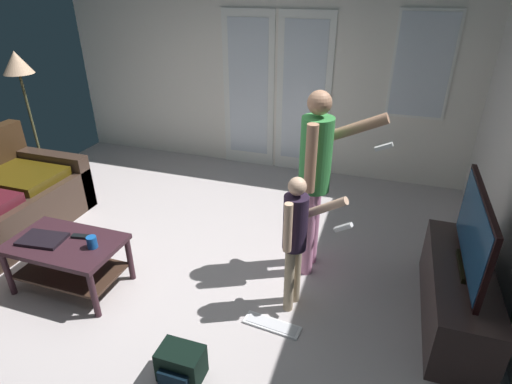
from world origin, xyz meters
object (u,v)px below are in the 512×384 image
laptop_closed (42,239)px  cup_near_edge (92,242)px  tv_remote_black (82,237)px  coffee_table (67,254)px  backpack (181,364)px  floor_lamp (19,72)px  person_adult (317,170)px  flat_screen_tv (474,233)px  loose_keyboard (272,325)px  tv_stand (457,294)px  person_child (296,234)px

laptop_closed → cup_near_edge: bearing=-0.6°
tv_remote_black → coffee_table: bearing=-146.1°
backpack → laptop_closed: size_ratio=0.82×
floor_lamp → tv_remote_black: 2.41m
person_adult → laptop_closed: person_adult is taller
flat_screen_tv → floor_lamp: size_ratio=0.65×
laptop_closed → flat_screen_tv: bearing=4.5°
person_adult → loose_keyboard: 1.26m
person_adult → tv_remote_black: size_ratio=9.51×
coffee_table → tv_remote_black: size_ratio=5.34×
floor_lamp → person_adult: bearing=-9.5°
laptop_closed → cup_near_edge: size_ratio=3.62×
floor_lamp → loose_keyboard: bearing=-22.5°
flat_screen_tv → person_adult: bearing=165.9°
cup_near_edge → tv_remote_black: bearing=153.7°
tv_stand → backpack: bearing=-147.0°
backpack → tv_remote_black: (-1.20, 0.63, 0.35)m
coffee_table → tv_stand: tv_stand is taller
person_adult → loose_keyboard: person_adult is taller
coffee_table → floor_lamp: 2.45m
person_adult → laptop_closed: (-2.04, -0.93, -0.51)m
cup_near_edge → tv_stand: bearing=12.0°
floor_lamp → tv_remote_black: size_ratio=9.67×
backpack → tv_remote_black: bearing=152.4°
person_child → person_adult: bearing=86.7°
backpack → laptop_closed: bearing=161.5°
loose_keyboard → person_adult: bearing=81.3°
coffee_table → cup_near_edge: 0.32m
coffee_table → flat_screen_tv: 3.12m
tv_remote_black → person_child: bearing=-1.4°
tv_stand → person_adult: size_ratio=0.81×
loose_keyboard → cup_near_edge: (-1.47, -0.07, 0.49)m
loose_keyboard → laptop_closed: laptop_closed is taller
backpack → laptop_closed: laptop_closed is taller
tv_remote_black → tv_stand: bearing=-0.4°
tv_stand → loose_keyboard: bearing=-158.4°
tv_remote_black → backpack: bearing=-37.7°
flat_screen_tv → laptop_closed: (-3.21, -0.64, -0.32)m
person_adult → person_child: 0.61m
flat_screen_tv → person_adult: size_ratio=0.66×
cup_near_edge → person_child: bearing=12.7°
floor_lamp → cup_near_edge: (1.90, -1.47, -0.91)m
person_adult → person_child: size_ratio=1.42×
person_adult → laptop_closed: 2.30m
backpack → person_adult: bearing=68.4°
person_adult → floor_lamp: floor_lamp is taller
coffee_table → loose_keyboard: size_ratio=2.01×
tv_stand → tv_remote_black: (-2.94, -0.50, 0.22)m
laptop_closed → person_adult: bearing=17.8°
tv_stand → backpack: 2.07m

